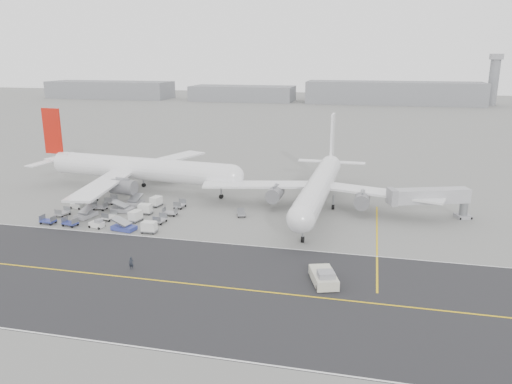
% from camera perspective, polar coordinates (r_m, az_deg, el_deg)
% --- Properties ---
extents(ground, '(700.00, 700.00, 0.00)m').
position_cam_1_polar(ground, '(87.47, -6.43, -5.07)').
color(ground, gray).
rests_on(ground, ground).
extents(taxiway, '(220.00, 59.00, 0.03)m').
position_cam_1_polar(taxiway, '(70.33, -7.44, -10.38)').
color(taxiway, '#28282A').
rests_on(taxiway, ground).
extents(horizon_buildings, '(520.00, 28.00, 28.00)m').
position_cam_1_polar(horizon_buildings, '(338.47, 13.60, 9.80)').
color(horizon_buildings, gray).
rests_on(horizon_buildings, ground).
extents(control_tower, '(7.00, 7.00, 31.25)m').
position_cam_1_polar(control_tower, '(349.88, 25.54, 11.60)').
color(control_tower, gray).
rests_on(control_tower, ground).
extents(airliner_a, '(52.88, 52.07, 18.26)m').
position_cam_1_polar(airliner_a, '(118.09, -13.51, 2.65)').
color(airliner_a, white).
rests_on(airliner_a, ground).
extents(airliner_b, '(48.95, 49.54, 17.08)m').
position_cam_1_polar(airliner_b, '(101.82, 7.27, 0.75)').
color(airliner_b, white).
rests_on(airliner_b, ground).
extents(pushback_tug, '(4.77, 8.27, 2.34)m').
position_cam_1_polar(pushback_tug, '(70.10, 7.76, -9.62)').
color(pushback_tug, beige).
rests_on(pushback_tug, ground).
extents(jet_bridge, '(16.44, 8.17, 6.20)m').
position_cam_1_polar(jet_bridge, '(100.20, 19.27, -0.60)').
color(jet_bridge, gray).
rests_on(jet_bridge, ground).
extents(gse_cluster, '(30.26, 24.76, 2.13)m').
position_cam_1_polar(gse_cluster, '(101.66, -15.58, -2.62)').
color(gse_cluster, '#9A9A9F').
rests_on(gse_cluster, ground).
extents(stray_dolly, '(2.16, 2.71, 1.45)m').
position_cam_1_polar(stray_dolly, '(97.53, -1.70, -2.80)').
color(stray_dolly, silver).
rests_on(stray_dolly, ground).
extents(ground_crew_a, '(0.79, 0.62, 1.92)m').
position_cam_1_polar(ground_crew_a, '(76.06, -14.07, -7.90)').
color(ground_crew_a, black).
rests_on(ground_crew_a, ground).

